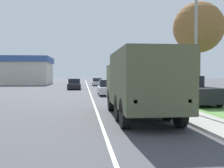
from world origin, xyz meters
TOP-DOWN VIEW (x-y plane):
  - ground_plane at (0.00, 40.00)m, footprint 180.00×180.00m
  - lane_centre_stripe at (0.00, 40.00)m, footprint 0.12×120.00m
  - sidewalk_right at (4.50, 40.00)m, footprint 1.80×120.00m
  - grass_strip_right at (8.90, 40.00)m, footprint 7.00×120.00m
  - military_truck at (1.94, 12.10)m, footprint 2.51×7.99m
  - car_nearest_ahead at (1.68, 27.17)m, footprint 1.84×4.59m
  - car_second_ahead at (-1.97, 38.05)m, footprint 1.77×4.11m
  - car_third_ahead at (1.74, 49.92)m, footprint 1.75×4.49m
  - pickup_truck at (7.05, 18.35)m, footprint 1.91×5.74m
  - lamp_post at (4.54, 12.39)m, footprint 1.69×0.24m
  - tree_mid_right at (8.62, 21.24)m, footprint 4.12×4.12m
  - building_distant at (-14.39, 58.72)m, footprint 13.97×12.37m

SIDE VIEW (x-z plane):
  - ground_plane at x=0.00m, z-range 0.00..0.00m
  - lane_centre_stripe at x=0.00m, z-range 0.00..0.00m
  - grass_strip_right at x=8.90m, z-range 0.00..0.02m
  - sidewalk_right at x=4.50m, z-range 0.00..0.12m
  - car_third_ahead at x=1.74m, z-range -0.06..1.33m
  - car_second_ahead at x=-1.97m, z-range -0.07..1.40m
  - car_nearest_ahead at x=1.68m, z-range -0.07..1.46m
  - pickup_truck at x=7.05m, z-range -0.07..1.88m
  - military_truck at x=1.94m, z-range 0.19..3.31m
  - building_distant at x=-14.39m, z-range 0.04..5.64m
  - lamp_post at x=4.54m, z-range 0.79..7.95m
  - tree_mid_right at x=8.62m, z-range 1.90..9.84m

